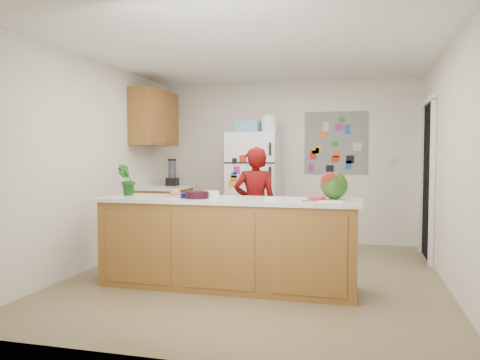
% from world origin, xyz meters
% --- Properties ---
extents(floor, '(4.00, 4.50, 0.02)m').
position_xyz_m(floor, '(0.00, 0.00, -0.01)').
color(floor, brown).
rests_on(floor, ground).
extents(wall_back, '(4.00, 0.02, 2.50)m').
position_xyz_m(wall_back, '(0.00, 2.26, 1.25)').
color(wall_back, beige).
rests_on(wall_back, ground).
extents(wall_left, '(0.02, 4.50, 2.50)m').
position_xyz_m(wall_left, '(-2.01, 0.00, 1.25)').
color(wall_left, beige).
rests_on(wall_left, ground).
extents(wall_right, '(0.02, 4.50, 2.50)m').
position_xyz_m(wall_right, '(2.01, 0.00, 1.25)').
color(wall_right, beige).
rests_on(wall_right, ground).
extents(ceiling, '(4.00, 4.50, 0.02)m').
position_xyz_m(ceiling, '(0.00, 0.00, 2.51)').
color(ceiling, white).
rests_on(ceiling, wall_back).
extents(doorway, '(0.03, 0.85, 2.04)m').
position_xyz_m(doorway, '(1.99, 1.45, 1.02)').
color(doorway, black).
rests_on(doorway, ground).
extents(peninsula_base, '(2.60, 0.62, 0.88)m').
position_xyz_m(peninsula_base, '(-0.20, -0.50, 0.44)').
color(peninsula_base, brown).
rests_on(peninsula_base, floor).
extents(peninsula_top, '(2.68, 0.70, 0.04)m').
position_xyz_m(peninsula_top, '(-0.20, -0.50, 0.90)').
color(peninsula_top, silver).
rests_on(peninsula_top, peninsula_base).
extents(side_counter_base, '(0.60, 0.80, 0.86)m').
position_xyz_m(side_counter_base, '(-1.69, 1.35, 0.43)').
color(side_counter_base, brown).
rests_on(side_counter_base, floor).
extents(side_counter_top, '(0.64, 0.84, 0.04)m').
position_xyz_m(side_counter_top, '(-1.69, 1.35, 0.88)').
color(side_counter_top, silver).
rests_on(side_counter_top, side_counter_base).
extents(upper_cabinets, '(0.35, 1.00, 0.80)m').
position_xyz_m(upper_cabinets, '(-1.82, 1.30, 1.90)').
color(upper_cabinets, brown).
rests_on(upper_cabinets, wall_left).
extents(refrigerator, '(0.75, 0.70, 1.70)m').
position_xyz_m(refrigerator, '(-0.45, 1.88, 0.85)').
color(refrigerator, silver).
rests_on(refrigerator, floor).
extents(fridge_top_bin, '(0.35, 0.28, 0.18)m').
position_xyz_m(fridge_top_bin, '(-0.55, 1.88, 1.79)').
color(fridge_top_bin, '#5999B2').
rests_on(fridge_top_bin, refrigerator).
extents(photo_collage, '(0.95, 0.01, 0.95)m').
position_xyz_m(photo_collage, '(0.75, 2.24, 1.55)').
color(photo_collage, slate).
rests_on(photo_collage, wall_back).
extents(person, '(0.60, 0.48, 1.46)m').
position_xyz_m(person, '(-0.15, 0.58, 0.73)').
color(person, '#5E0908').
rests_on(person, floor).
extents(blender_appliance, '(0.12, 0.12, 0.38)m').
position_xyz_m(blender_appliance, '(-1.64, 1.52, 1.09)').
color(blender_appliance, black).
rests_on(blender_appliance, side_counter_top).
extents(cutting_board, '(0.48, 0.42, 0.01)m').
position_xyz_m(cutting_board, '(0.81, -0.47, 0.93)').
color(cutting_board, silver).
rests_on(cutting_board, peninsula_top).
extents(watermelon, '(0.26, 0.26, 0.26)m').
position_xyz_m(watermelon, '(0.87, -0.45, 1.06)').
color(watermelon, '#2F5414').
rests_on(watermelon, cutting_board).
extents(watermelon_slice, '(0.17, 0.17, 0.02)m').
position_xyz_m(watermelon_slice, '(0.71, -0.52, 0.94)').
color(watermelon_slice, red).
rests_on(watermelon_slice, cutting_board).
extents(cherry_bowl, '(0.26, 0.26, 0.07)m').
position_xyz_m(cherry_bowl, '(-0.49, -0.59, 0.96)').
color(cherry_bowl, black).
rests_on(cherry_bowl, peninsula_top).
extents(white_bowl, '(0.19, 0.19, 0.06)m').
position_xyz_m(white_bowl, '(-0.42, -0.38, 0.95)').
color(white_bowl, silver).
rests_on(white_bowl, peninsula_top).
extents(cobalt_bowl, '(0.17, 0.17, 0.05)m').
position_xyz_m(cobalt_bowl, '(-0.62, -0.55, 0.95)').
color(cobalt_bowl, '#040058').
rests_on(cobalt_bowl, peninsula_top).
extents(plate, '(0.26, 0.26, 0.02)m').
position_xyz_m(plate, '(-0.78, -0.48, 0.93)').
color(plate, '#B6AA8E').
rests_on(plate, peninsula_top).
extents(paper_towel, '(0.21, 0.20, 0.02)m').
position_xyz_m(paper_towel, '(0.30, -0.55, 0.93)').
color(paper_towel, white).
rests_on(paper_towel, peninsula_top).
extents(keys, '(0.10, 0.07, 0.01)m').
position_xyz_m(keys, '(0.63, -0.60, 0.93)').
color(keys, gray).
rests_on(keys, peninsula_top).
extents(potted_plant, '(0.24, 0.23, 0.34)m').
position_xyz_m(potted_plant, '(-1.36, -0.45, 1.09)').
color(potted_plant, '#15481A').
rests_on(potted_plant, peninsula_top).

